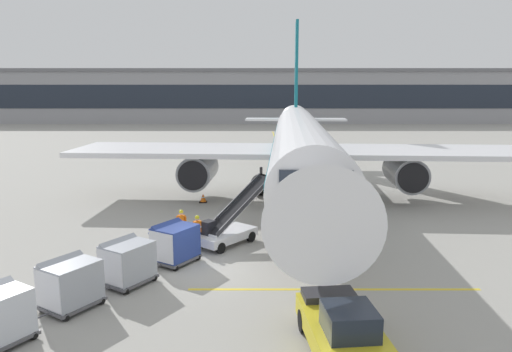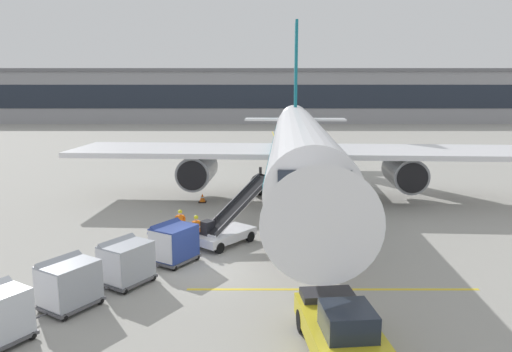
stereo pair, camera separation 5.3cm
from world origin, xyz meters
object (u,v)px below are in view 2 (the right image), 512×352
baggage_cart_lead (173,242)px  ground_crew_by_loader (184,242)px  baggage_cart_third (68,283)px  ground_crew_marshaller (196,229)px  belt_loader (227,227)px  ground_crew_by_carts (180,223)px  baggage_cart_second (125,261)px  safety_cone_engine_keepout (231,207)px  safety_cone_wingtip (202,198)px  pushback_tug (341,328)px  parked_airplane (300,145)px

baggage_cart_lead → ground_crew_by_loader: size_ratio=1.56×
baggage_cart_third → ground_crew_marshaller: size_ratio=1.56×
belt_loader → ground_crew_by_carts: 2.56m
baggage_cart_third → ground_crew_marshaller: (3.95, 6.78, -0.00)m
belt_loader → ground_crew_by_loader: 3.38m
baggage_cart_second → safety_cone_engine_keepout: 12.49m
belt_loader → baggage_cart_second: 6.65m
safety_cone_engine_keepout → belt_loader: bearing=-88.9°
safety_cone_engine_keepout → safety_cone_wingtip: bearing=129.8°
pushback_tug → baggage_cart_third: bearing=162.1°
pushback_tug → parked_airplane: bearing=88.4°
safety_cone_engine_keepout → ground_crew_by_loader: bearing=-100.7°
parked_airplane → safety_cone_wingtip: size_ratio=68.60×
baggage_cart_second → ground_crew_marshaller: size_ratio=1.56×
ground_crew_marshaller → baggage_cart_lead: bearing=-112.1°
ground_crew_by_loader → baggage_cart_second: bearing=-129.1°
baggage_cart_third → ground_crew_by_carts: (2.96, 7.92, -0.00)m
baggage_cart_second → ground_crew_by_carts: bearing=76.0°
baggage_cart_third → safety_cone_engine_keepout: bearing=69.2°
parked_airplane → safety_cone_wingtip: (-7.07, -1.24, -3.71)m
ground_crew_by_carts → safety_cone_engine_keepout: size_ratio=2.51×
baggage_cart_lead → baggage_cart_second: same height
baggage_cart_lead → ground_crew_marshaller: size_ratio=1.56×
baggage_cart_lead → safety_cone_engine_keepout: bearing=76.5°
belt_loader → safety_cone_wingtip: 9.51m
belt_loader → safety_cone_engine_keepout: size_ratio=6.91×
parked_airplane → baggage_cart_third: (-10.21, -18.01, -3.01)m
parked_airplane → ground_crew_marshaller: size_ratio=24.97×
parked_airplane → safety_cone_engine_keepout: parked_airplane is taller
baggage_cart_third → safety_cone_wingtip: baggage_cart_third is taller
baggage_cart_second → baggage_cart_lead: bearing=57.8°
belt_loader → safety_cone_wingtip: belt_loader is taller
baggage_cart_lead → ground_crew_by_carts: size_ratio=1.56×
baggage_cart_second → safety_cone_engine_keepout: (3.82, 11.88, -0.66)m
belt_loader → ground_crew_by_loader: (-1.89, -2.80, 0.09)m
baggage_cart_lead → ground_crew_by_loader: (0.49, 0.04, -0.00)m
ground_crew_marshaller → parked_airplane: bearing=60.8°
ground_crew_by_loader → pushback_tug: bearing=-52.6°
safety_cone_engine_keepout → ground_crew_marshaller: bearing=-100.9°
ground_crew_by_carts → ground_crew_marshaller: 1.50m
belt_loader → ground_crew_by_carts: bearing=172.3°
baggage_cart_second → ground_crew_by_loader: (2.06, 2.54, -0.00)m
baggage_cart_third → safety_cone_wingtip: (3.15, 16.77, -0.69)m
parked_airplane → baggage_cart_third: 20.92m
parked_airplane → ground_crew_by_loader: bearing=-116.5°
ground_crew_marshaller → ground_crew_by_carts: bearing=131.2°
ground_crew_marshaller → baggage_cart_second: bearing=-117.9°
ground_crew_by_loader → safety_cone_engine_keepout: (1.76, 9.33, -0.66)m
safety_cone_wingtip → ground_crew_marshaller: bearing=-85.4°
ground_crew_marshaller → ground_crew_by_loader: bearing=-99.8°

